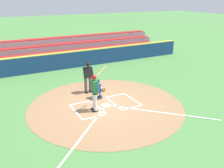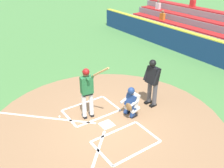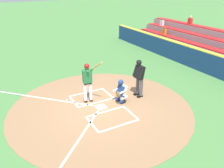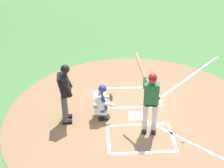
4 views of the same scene
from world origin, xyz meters
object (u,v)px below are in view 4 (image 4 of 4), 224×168
Objects in this scene: catcher at (102,101)px; baseball at (183,141)px; plate_umpire at (65,90)px; batter at (151,99)px.

catcher reaches higher than baseball.
catcher is at bearing -121.48° from baseball.
catcher is at bearing 96.71° from plate_umpire.
plate_umpire reaches higher than baseball.
batter is 1.14× the size of plate_umpire.
catcher is at bearing -120.46° from batter.
batter is 2.43m from plate_umpire.
batter reaches higher than plate_umpire.
batter is 1.59m from catcher.
baseball is at bearing 57.02° from batter.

